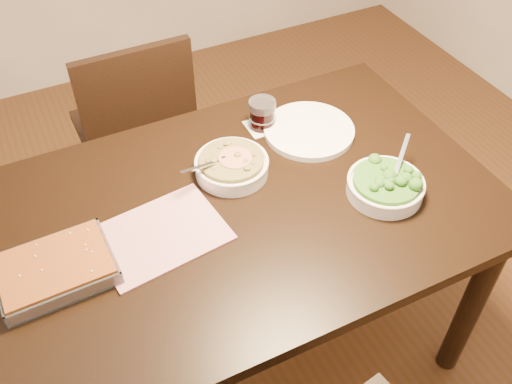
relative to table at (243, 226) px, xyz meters
The scene contains 10 objects.
ground 0.65m from the table, ahead, with size 4.00×4.00×0.00m, color #4D3016.
table is the anchor object (origin of this frame).
magazine_a 0.26m from the table, behind, with size 0.33×0.24×0.01m, color #A8304F.
coaster 0.36m from the table, 54.28° to the left, with size 0.10×0.10×0.00m, color white.
stew_bowl 0.18m from the table, 78.16° to the left, with size 0.23×0.21×0.08m.
broccoli_bowl 0.42m from the table, 20.38° to the right, with size 0.21×0.21×0.08m.
baking_dish 0.52m from the table, behind, with size 0.28×0.21×0.05m.
wine_tumbler 0.37m from the table, 54.28° to the left, with size 0.08×0.08×0.09m.
dinner_plate 0.38m from the table, 30.39° to the left, with size 0.28×0.28×0.02m, color white.
chair_far 0.81m from the table, 96.44° to the left, with size 0.42×0.42×0.89m.
Camera 1 is at (-0.45, -0.99, 1.87)m, focal length 40.00 mm.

